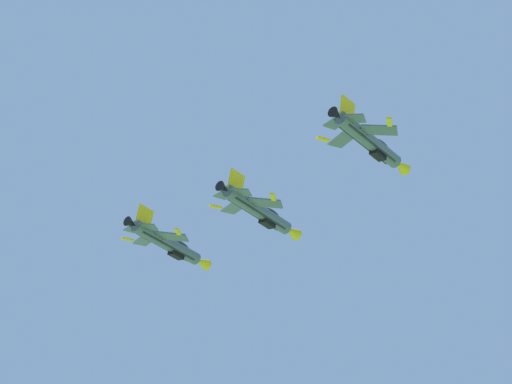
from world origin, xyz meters
The scene contains 3 objects.
fighter_jet_lead centered at (8.35, 119.19, 69.04)m, with size 13.10×12.17×4.38m.
fighter_jet_left_wing centered at (18.52, 107.93, 68.89)m, with size 13.10×12.17×4.38m.
fighter_jet_right_wing centered at (29.30, 94.62, 72.21)m, with size 13.10×12.20×4.39m.
Camera 1 is at (-5.22, -5.94, 1.70)m, focal length 74.41 mm.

